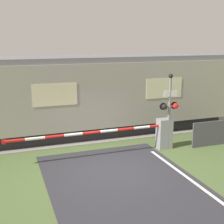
% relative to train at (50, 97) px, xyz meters
% --- Properties ---
extents(ground_plane, '(80.00, 80.00, 0.00)m').
position_rel_train_xyz_m(ground_plane, '(1.40, -4.35, -1.92)').
color(ground_plane, '#4C6033').
extents(track_bed, '(36.00, 3.20, 0.13)m').
position_rel_train_xyz_m(track_bed, '(1.40, 0.00, -1.90)').
color(track_bed, gray).
rests_on(track_bed, ground_plane).
extents(train, '(18.58, 2.79, 3.75)m').
position_rel_train_xyz_m(train, '(0.00, 0.00, 0.00)').
color(train, black).
rests_on(train, ground_plane).
extents(crossing_barrier, '(6.79, 0.44, 1.28)m').
position_rel_train_xyz_m(crossing_barrier, '(3.65, -3.08, -1.21)').
color(crossing_barrier, gray).
rests_on(crossing_barrier, ground_plane).
extents(signal_post, '(0.82, 0.26, 3.18)m').
position_rel_train_xyz_m(signal_post, '(4.34, -3.26, -0.11)').
color(signal_post, gray).
rests_on(signal_post, ground_plane).
extents(roadside_fence, '(2.77, 0.06, 1.10)m').
position_rel_train_xyz_m(roadside_fence, '(6.75, -3.52, -1.37)').
color(roadside_fence, '#4C4C51').
rests_on(roadside_fence, ground_plane).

